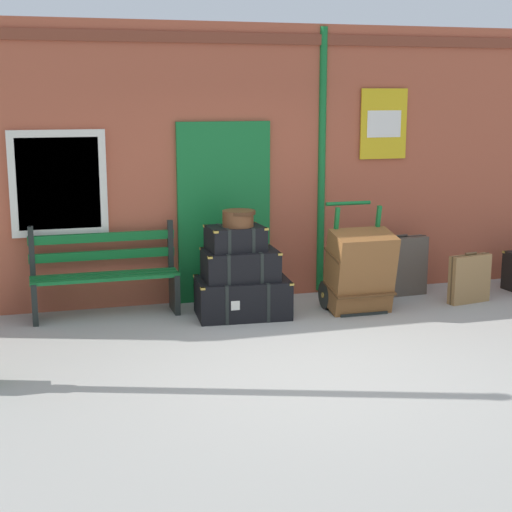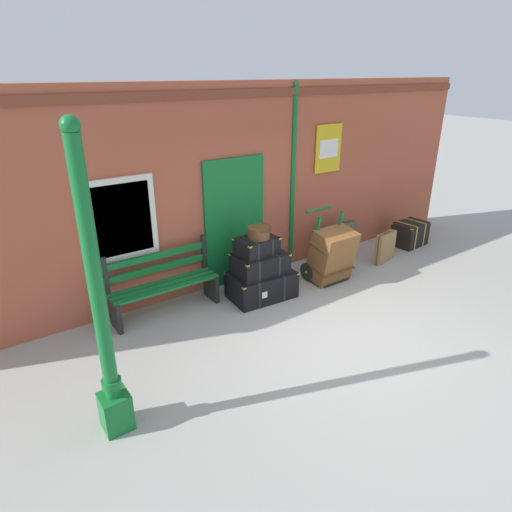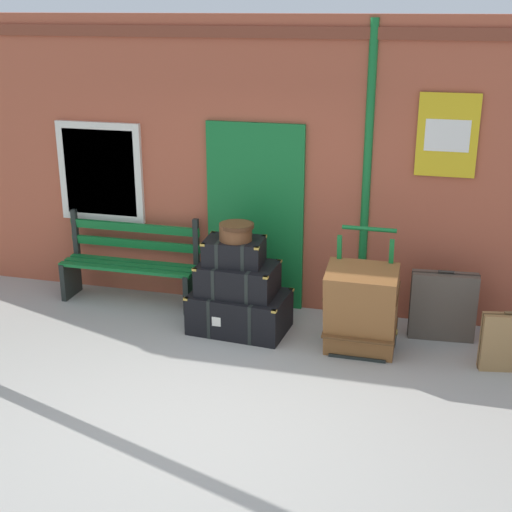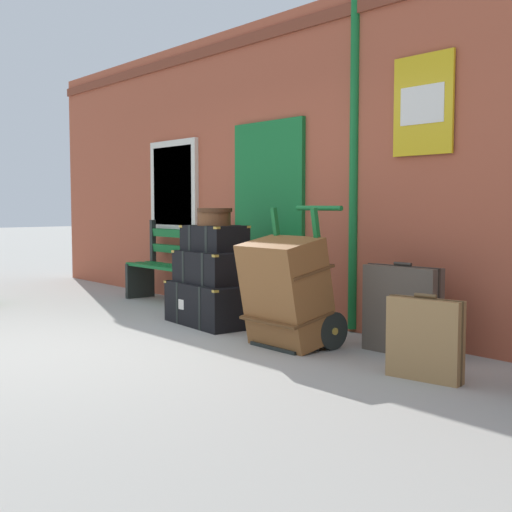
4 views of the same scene
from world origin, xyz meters
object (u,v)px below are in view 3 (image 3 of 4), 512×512
Objects in this scene: suitcase_cream at (510,342)px; suitcase_beige at (443,306)px; steamer_trunk_base at (240,312)px; porters_trolley at (362,321)px; steamer_trunk_top at (234,251)px; platform_bench at (131,264)px; large_brown_trunk at (361,309)px; steamer_trunk_middle at (238,278)px; round_hatbox at (236,231)px.

suitcase_beige is at bearing 138.92° from suitcase_cream.
suitcase_cream is (2.70, -0.19, 0.07)m from steamer_trunk_base.
steamer_trunk_base is 0.88× the size of porters_trolley.
steamer_trunk_top is at bearing 175.21° from suitcase_cream.
platform_bench reaches higher than large_brown_trunk.
porters_trolley reaches higher than large_brown_trunk.
platform_bench is at bearing 162.60° from steamer_trunk_middle.
round_hatbox is at bearing 177.37° from porters_trolley.
large_brown_trunk is (1.37, -0.26, -0.40)m from steamer_trunk_top.
platform_bench is 1.50m from steamer_trunk_middle.
steamer_trunk_top is at bearing 147.85° from steamer_trunk_base.
steamer_trunk_base is 0.37m from steamer_trunk_middle.
round_hatbox reaches higher than large_brown_trunk.
steamer_trunk_middle reaches higher than suitcase_cream.
round_hatbox reaches higher than suitcase_beige.
steamer_trunk_middle is at bearing 170.20° from large_brown_trunk.
large_brown_trunk is (1.30, -0.22, 0.26)m from steamer_trunk_base.
porters_trolley is 1.27× the size of large_brown_trunk.
round_hatbox reaches higher than suitcase_cream.
steamer_trunk_middle is 0.88× the size of large_brown_trunk.
round_hatbox is (0.03, -0.02, 0.23)m from steamer_trunk_top.
steamer_trunk_top is 1.44m from large_brown_trunk.
steamer_trunk_top is at bearing 169.34° from large_brown_trunk.
large_brown_trunk is at bearing -13.80° from platform_bench.
platform_bench is 4.45× the size of round_hatbox.
large_brown_trunk is at bearing -9.80° from steamer_trunk_middle.
steamer_trunk_top is 1.49m from porters_trolley.
suitcase_cream is (1.40, 0.03, -0.19)m from large_brown_trunk.
steamer_trunk_middle is 1.32× the size of steamer_trunk_top.
large_brown_trunk is at bearing -9.92° from round_hatbox.
large_brown_trunk reaches higher than steamer_trunk_base.
porters_trolley is (1.37, -0.08, -0.60)m from steamer_trunk_top.
steamer_trunk_base is 1.34m from large_brown_trunk.
steamer_trunk_base is at bearing -32.15° from steamer_trunk_top.
steamer_trunk_middle reaches higher than steamer_trunk_base.
platform_bench reaches higher than suitcase_cream.
platform_bench is at bearing 178.29° from suitcase_beige.
platform_bench is 1.33× the size of porters_trolley.
porters_trolley is 1.98× the size of suitcase_cream.
steamer_trunk_top is (-0.07, 0.04, 0.66)m from steamer_trunk_base.
steamer_trunk_top is at bearing -16.83° from platform_bench.
suitcase_beige is (0.78, 0.40, 0.09)m from porters_trolley.
round_hatbox is at bearing 161.83° from steamer_trunk_middle.
suitcase_beige is (2.12, 0.34, -0.74)m from round_hatbox.
steamer_trunk_base is 1.40× the size of suitcase_beige.
suitcase_beige is at bearing 36.20° from large_brown_trunk.
platform_bench is 1.69× the size of large_brown_trunk.
round_hatbox is at bearing -171.01° from suitcase_beige.
platform_bench is 1.61m from round_hatbox.
steamer_trunk_top is 1.76× the size of round_hatbox.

